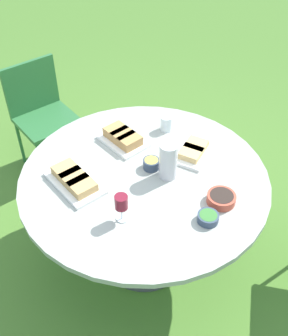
{
  "coord_description": "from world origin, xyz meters",
  "views": [
    {
      "loc": [
        -1.68,
        -0.58,
        2.41
      ],
      "look_at": [
        0.0,
        0.0,
        0.82
      ],
      "focal_mm": 45.0,
      "sensor_mm": 36.0,
      "label": 1
    }
  ],
  "objects_px": {
    "chair_near_right": "(41,109)",
    "wine_glass": "(122,203)",
    "dining_table": "(144,189)",
    "water_pitcher": "(168,161)"
  },
  "relations": [
    {
      "from": "water_pitcher",
      "to": "dining_table",
      "type": "bearing_deg",
      "value": 110.3
    },
    {
      "from": "dining_table",
      "to": "water_pitcher",
      "type": "xyz_separation_m",
      "value": [
        0.05,
        -0.13,
        0.22
      ]
    },
    {
      "from": "chair_near_right",
      "to": "wine_glass",
      "type": "distance_m",
      "value": 1.59
    },
    {
      "from": "dining_table",
      "to": "water_pitcher",
      "type": "relative_size",
      "value": 6.45
    },
    {
      "from": "wine_glass",
      "to": "chair_near_right",
      "type": "bearing_deg",
      "value": 46.45
    },
    {
      "from": "dining_table",
      "to": "chair_near_right",
      "type": "bearing_deg",
      "value": 57.33
    },
    {
      "from": "dining_table",
      "to": "wine_glass",
      "type": "distance_m",
      "value": 0.41
    },
    {
      "from": "dining_table",
      "to": "wine_glass",
      "type": "height_order",
      "value": "wine_glass"
    },
    {
      "from": "dining_table",
      "to": "chair_near_right",
      "type": "relative_size",
      "value": 1.62
    },
    {
      "from": "dining_table",
      "to": "wine_glass",
      "type": "relative_size",
      "value": 8.7
    }
  ]
}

